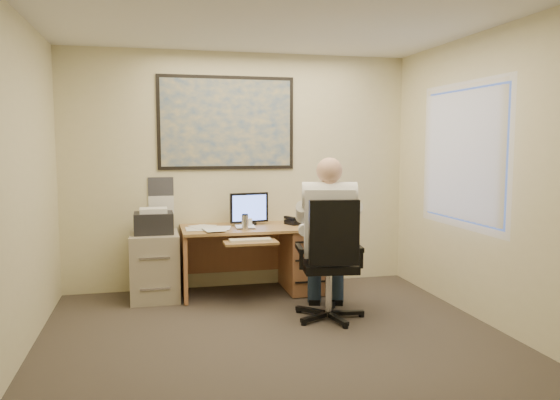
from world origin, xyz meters
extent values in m
cube|color=#3A342D|center=(0.00, 0.00, 0.00)|extent=(4.00, 4.50, 0.00)
cube|color=white|center=(0.00, 0.00, 2.70)|extent=(4.00, 4.50, 0.00)
cube|color=beige|center=(0.00, 2.25, 1.35)|extent=(4.00, 0.00, 2.70)
cube|color=beige|center=(0.00, -2.25, 1.35)|extent=(4.00, 0.00, 2.70)
cube|color=beige|center=(-2.00, 0.00, 1.35)|extent=(0.00, 4.50, 2.70)
cube|color=beige|center=(2.00, 0.00, 1.35)|extent=(0.00, 4.50, 2.70)
cube|color=#A57B47|center=(0.09, 1.88, 0.73)|extent=(1.60, 0.75, 0.03)
cube|color=#B27349|center=(0.67, 1.88, 0.36)|extent=(0.45, 0.70, 0.70)
cube|color=#B27349|center=(-0.69, 1.88, 0.36)|extent=(0.04, 0.70, 0.70)
cube|color=#B27349|center=(0.09, 2.22, 0.45)|extent=(1.55, 0.03, 0.55)
cylinder|color=black|center=(0.06, 2.02, 0.76)|extent=(0.18, 0.18, 0.02)
cube|color=black|center=(0.06, 2.00, 0.95)|extent=(0.44, 0.11, 0.34)
cube|color=#5B7CF8|center=(0.06, 1.98, 0.95)|extent=(0.39, 0.07, 0.29)
cube|color=#A57B47|center=(-0.04, 1.43, 0.66)|extent=(0.55, 0.30, 0.02)
cube|color=beige|center=(-0.04, 1.43, 0.68)|extent=(0.43, 0.14, 0.02)
cube|color=black|center=(0.59, 1.94, 0.78)|extent=(0.27, 0.26, 0.05)
cylinder|color=silver|center=(-0.05, 1.68, 0.83)|extent=(0.07, 0.07, 0.16)
cylinder|color=white|center=(0.03, 1.88, 0.80)|extent=(0.07, 0.07, 0.09)
cube|color=white|center=(-0.36, 1.88, 0.76)|extent=(0.60, 0.56, 0.02)
cube|color=#1E4C93|center=(-0.16, 2.23, 1.90)|extent=(1.56, 0.03, 1.06)
cube|color=white|center=(-0.91, 2.24, 1.08)|extent=(0.28, 0.01, 0.42)
cube|color=#A69B85|center=(-0.99, 1.90, 0.36)|extent=(0.51, 0.61, 0.71)
cube|color=black|center=(-0.99, 1.90, 0.82)|extent=(0.41, 0.36, 0.22)
cube|color=white|center=(-0.99, 1.88, 0.96)|extent=(0.29, 0.22, 0.05)
cylinder|color=silver|center=(0.62, 0.84, 0.27)|extent=(0.07, 0.07, 0.43)
cube|color=black|center=(0.62, 0.84, 0.51)|extent=(0.56, 0.56, 0.08)
cube|color=black|center=(0.65, 0.60, 0.87)|extent=(0.46, 0.13, 0.60)
camera|label=1|loc=(-1.00, -4.01, 1.67)|focal=35.00mm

